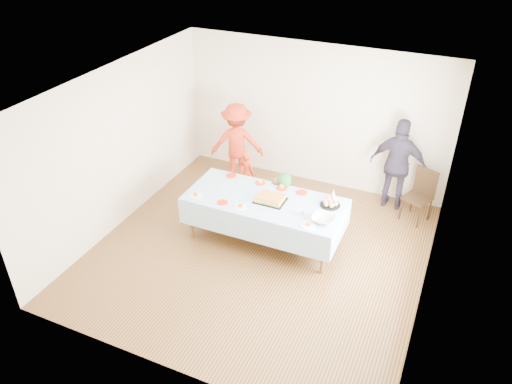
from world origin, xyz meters
TOP-DOWN VIEW (x-y plane):
  - ground at (0.00, 0.00)m, footprint 5.00×5.00m
  - room_walls at (0.05, 0.00)m, footprint 5.04×5.04m
  - party_table at (-0.05, 0.33)m, footprint 2.50×1.10m
  - birthday_cake at (0.04, 0.33)m, footprint 0.47×0.36m
  - rolls_tray at (0.93, 0.58)m, footprint 0.32×0.32m
  - punch_bowl at (0.97, 0.13)m, footprint 0.34×0.34m
  - party_hat at (0.92, 0.77)m, footprint 0.11×0.11m
  - fork_pile at (0.62, 0.18)m, footprint 0.24×0.18m
  - plate_red_far_a at (-0.86, 0.77)m, footprint 0.18×0.18m
  - plate_red_far_b at (-0.31, 0.75)m, footprint 0.17×0.17m
  - plate_red_far_c at (0.07, 0.74)m, footprint 0.18×0.18m
  - plate_red_far_d at (0.41, 0.75)m, footprint 0.18×0.18m
  - plate_red_near at (-0.62, -0.03)m, footprint 0.17×0.17m
  - plate_white_left at (-1.08, -0.02)m, footprint 0.22×0.22m
  - plate_white_mid at (-0.30, -0.03)m, footprint 0.20×0.20m
  - plate_white_right at (0.80, -0.06)m, footprint 0.23×0.23m
  - dining_chair at (2.13, 1.99)m, footprint 0.53×0.53m
  - toddler_left at (-0.92, 1.53)m, footprint 0.37×0.29m
  - toddler_mid at (0.06, 0.90)m, footprint 0.50×0.36m
  - toddler_right at (-0.08, 0.90)m, footprint 0.51×0.46m
  - adult_left at (-1.33, 1.95)m, footprint 1.16×0.91m
  - adult_right at (1.66, 2.20)m, footprint 1.01×0.47m

SIDE VIEW (x-z plane):
  - ground at x=0.00m, z-range 0.00..0.00m
  - toddler_right at x=-0.08m, z-range 0.00..0.87m
  - toddler_left at x=-0.92m, z-range 0.00..0.88m
  - toddler_mid at x=0.06m, z-range 0.00..0.96m
  - dining_chair at x=2.13m, z-range 0.05..0.99m
  - party_table at x=-0.05m, z-range 0.33..1.11m
  - adult_left at x=-1.33m, z-range 0.00..1.57m
  - plate_red_far_a at x=-0.86m, z-range 0.78..0.79m
  - plate_red_far_b at x=-0.31m, z-range 0.78..0.79m
  - plate_red_far_c at x=0.07m, z-range 0.78..0.79m
  - plate_red_far_d at x=0.41m, z-range 0.78..0.79m
  - plate_red_near at x=-0.62m, z-range 0.78..0.79m
  - plate_white_left at x=-1.08m, z-range 0.78..0.79m
  - plate_white_mid at x=-0.30m, z-range 0.78..0.79m
  - plate_white_right at x=0.80m, z-range 0.78..0.79m
  - fork_pile at x=0.62m, z-range 0.78..0.85m
  - birthday_cake at x=0.04m, z-range 0.78..0.86m
  - rolls_tray at x=0.93m, z-range 0.77..0.87m
  - punch_bowl at x=0.97m, z-range 0.78..0.86m
  - adult_right at x=1.66m, z-range 0.00..1.69m
  - party_hat at x=0.92m, z-range 0.78..0.97m
  - room_walls at x=0.05m, z-range 0.41..3.13m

